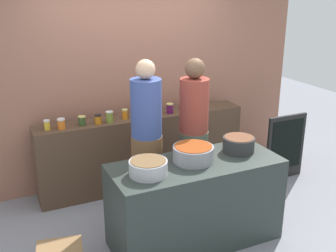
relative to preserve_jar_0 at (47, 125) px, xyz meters
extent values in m
plane|color=gray|center=(1.17, -1.08, -1.01)|extent=(12.00, 12.00, 0.00)
cube|color=#9C6551|center=(1.17, 0.37, 0.49)|extent=(4.80, 0.12, 3.00)
cube|color=#503929|center=(1.17, 0.02, -0.53)|extent=(2.70, 0.36, 0.95)
cube|color=#2A3430|center=(1.17, -1.38, -0.57)|extent=(1.70, 0.70, 0.88)
cylinder|color=gold|center=(0.00, 0.00, -0.01)|extent=(0.07, 0.07, 0.10)
cylinder|color=silver|center=(0.00, 0.00, 0.05)|extent=(0.07, 0.07, 0.02)
cylinder|color=orange|center=(0.15, -0.04, -0.01)|extent=(0.09, 0.09, 0.11)
cylinder|color=silver|center=(0.15, -0.04, 0.06)|extent=(0.09, 0.09, 0.02)
cylinder|color=#344C24|center=(0.40, -0.02, -0.01)|extent=(0.08, 0.08, 0.10)
cylinder|color=#D6C666|center=(0.40, -0.02, 0.05)|extent=(0.09, 0.09, 0.01)
cylinder|color=orange|center=(0.58, -0.05, -0.01)|extent=(0.08, 0.08, 0.10)
cylinder|color=black|center=(0.58, -0.05, 0.05)|extent=(0.08, 0.08, 0.01)
cylinder|color=olive|center=(0.72, -0.05, 0.00)|extent=(0.08, 0.08, 0.13)
cylinder|color=silver|center=(0.72, -0.05, 0.07)|extent=(0.09, 0.09, 0.01)
cylinder|color=orange|center=(0.93, 0.00, -0.01)|extent=(0.07, 0.07, 0.11)
cylinder|color=#D6C666|center=(0.93, 0.00, 0.06)|extent=(0.07, 0.07, 0.02)
cylinder|color=olive|center=(1.09, -0.03, 0.00)|extent=(0.09, 0.09, 0.12)
cylinder|color=silver|center=(1.09, -0.03, 0.07)|extent=(0.09, 0.09, 0.01)
cylinder|color=#591045|center=(1.24, 0.06, 0.00)|extent=(0.07, 0.07, 0.11)
cylinder|color=#D6C666|center=(1.24, 0.06, 0.06)|extent=(0.07, 0.07, 0.01)
cylinder|color=gold|center=(1.34, 0.08, 0.00)|extent=(0.08, 0.08, 0.12)
cylinder|color=black|center=(1.34, 0.08, 0.07)|extent=(0.08, 0.08, 0.02)
cylinder|color=#59154C|center=(1.53, -0.02, 0.00)|extent=(0.09, 0.09, 0.12)
cylinder|color=#D6C666|center=(1.53, -0.02, 0.06)|extent=(0.09, 0.09, 0.01)
cylinder|color=#CC6007|center=(1.78, 0.06, -0.01)|extent=(0.07, 0.07, 0.10)
cylinder|color=#D6C666|center=(1.78, 0.06, 0.04)|extent=(0.08, 0.08, 0.01)
cylinder|color=#2F552D|center=(1.93, -0.03, -0.01)|extent=(0.08, 0.08, 0.10)
cylinder|color=#D6C666|center=(1.93, -0.03, 0.05)|extent=(0.08, 0.08, 0.01)
cylinder|color=#B7B7BC|center=(0.65, -1.43, -0.06)|extent=(0.35, 0.35, 0.14)
cylinder|color=brown|center=(0.65, -1.43, 0.01)|extent=(0.32, 0.32, 0.00)
cylinder|color=gray|center=(1.16, -1.34, -0.05)|extent=(0.40, 0.40, 0.15)
cylinder|color=#8E3A14|center=(1.16, -1.34, 0.03)|extent=(0.37, 0.37, 0.00)
cylinder|color=#2D2D2D|center=(1.71, -1.32, -0.05)|extent=(0.33, 0.33, 0.15)
cylinder|color=brown|center=(1.71, -1.32, 0.03)|extent=(0.30, 0.30, 0.00)
cylinder|color=brown|center=(0.90, -0.80, -0.51)|extent=(0.34, 0.34, 1.00)
cylinder|color=#3B4F93|center=(0.90, -0.80, 0.30)|extent=(0.32, 0.32, 0.61)
sphere|color=#D8A884|center=(0.90, -0.80, 0.71)|extent=(0.20, 0.20, 0.20)
cylinder|color=#505744|center=(1.45, -0.81, -0.52)|extent=(0.33, 0.33, 0.97)
cylinder|color=brown|center=(1.45, -0.81, 0.26)|extent=(0.32, 0.32, 0.59)
sphere|color=brown|center=(1.45, -0.81, 0.67)|extent=(0.22, 0.22, 0.22)
cube|color=black|center=(2.96, -0.61, -0.56)|extent=(0.59, 0.04, 0.89)
cube|color=black|center=(2.96, -0.63, -0.51)|extent=(0.50, 0.01, 0.68)
camera|label=1|loc=(-0.63, -4.61, 1.54)|focal=44.35mm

